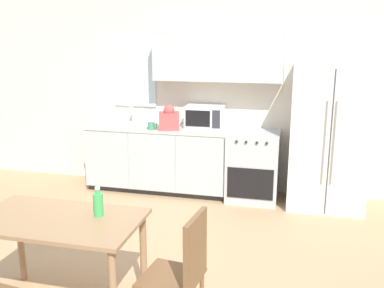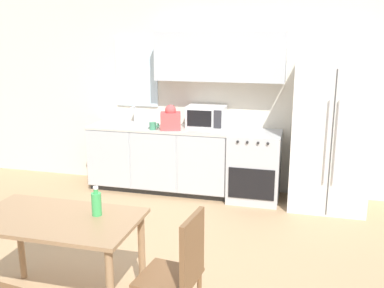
{
  "view_description": "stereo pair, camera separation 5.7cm",
  "coord_description": "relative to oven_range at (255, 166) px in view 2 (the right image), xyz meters",
  "views": [
    {
      "loc": [
        1.26,
        -3.4,
        2.07
      ],
      "look_at": [
        0.28,
        0.57,
        1.05
      ],
      "focal_mm": 40.0,
      "sensor_mm": 36.0,
      "label": 1
    },
    {
      "loc": [
        1.31,
        -3.39,
        2.07
      ],
      "look_at": [
        0.28,
        0.57,
        1.05
      ],
      "focal_mm": 40.0,
      "sensor_mm": 36.0,
      "label": 2
    }
  ],
  "objects": [
    {
      "name": "wall_back",
      "position": [
        -0.73,
        0.32,
        0.98
      ],
      "size": [
        12.0,
        0.38,
        2.7
      ],
      "color": "beige",
      "rests_on": "ground_plane"
    },
    {
      "name": "kitchen_sink",
      "position": [
        -1.72,
        0.03,
        0.47
      ],
      "size": [
        0.65,
        0.4,
        0.25
      ],
      "color": "#B7BABC",
      "rests_on": "kitchen_counter"
    },
    {
      "name": "dining_table",
      "position": [
        -1.19,
        -2.73,
        0.2
      ],
      "size": [
        1.25,
        0.7,
        0.76
      ],
      "color": "#997551",
      "rests_on": "ground_plane"
    },
    {
      "name": "ground_plane",
      "position": [
        -0.76,
        -1.96,
        -0.44
      ],
      "size": [
        12.0,
        12.0,
        0.0
      ],
      "primitive_type": "plane",
      "color": "tan"
    },
    {
      "name": "coffee_mug",
      "position": [
        -1.32,
        -0.18,
        0.51
      ],
      "size": [
        0.12,
        0.09,
        0.1
      ],
      "color": "#3F8C66",
      "rests_on": "kitchen_counter"
    },
    {
      "name": "drink_bottle",
      "position": [
        -0.91,
        -2.61,
        0.41
      ],
      "size": [
        0.08,
        0.08,
        0.23
      ],
      "color": "#3FB259",
      "rests_on": "dining_table"
    },
    {
      "name": "refrigerator",
      "position": [
        0.9,
        -0.03,
        0.44
      ],
      "size": [
        0.91,
        0.74,
        1.77
      ],
      "color": "silver",
      "rests_on": "ground_plane"
    },
    {
      "name": "microwave",
      "position": [
        -0.68,
        0.13,
        0.6
      ],
      "size": [
        0.51,
        0.32,
        0.29
      ],
      "color": "silver",
      "rests_on": "kitchen_counter"
    },
    {
      "name": "oven_range",
      "position": [
        0.0,
        0.0,
        0.0
      ],
      "size": [
        0.65,
        0.66,
        0.89
      ],
      "color": "#B7BABC",
      "rests_on": "ground_plane"
    },
    {
      "name": "kitchen_counter",
      "position": [
        -1.3,
        0.02,
        0.01
      ],
      "size": [
        1.95,
        0.62,
        0.9
      ],
      "color": "#333333",
      "rests_on": "ground_plane"
    },
    {
      "name": "grocery_bag_0",
      "position": [
        -1.1,
        -0.11,
        0.59
      ],
      "size": [
        0.31,
        0.29,
        0.33
      ],
      "rotation": [
        0.0,
        0.0,
        0.29
      ],
      "color": "#D14C4C",
      "rests_on": "kitchen_counter"
    },
    {
      "name": "dining_chair_side",
      "position": [
        -0.19,
        -2.82,
        0.09
      ],
      "size": [
        0.45,
        0.45,
        0.93
      ],
      "rotation": [
        0.0,
        0.0,
        1.45
      ],
      "color": "brown",
      "rests_on": "ground_plane"
    }
  ]
}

